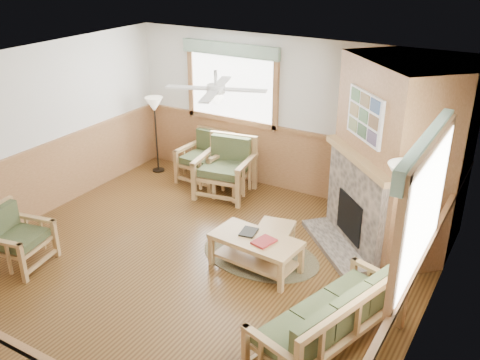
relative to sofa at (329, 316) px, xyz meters
The scene contains 22 objects.
floor 2.32m from the sofa, 167.36° to the left, with size 6.00×6.00×0.01m, color #523517.
ceiling 3.21m from the sofa, 167.36° to the left, with size 6.00×6.00×0.01m, color white.
wall_back 4.24m from the sofa, 122.40° to the left, with size 6.00×0.02×2.70m, color silver.
wall_left 5.32m from the sofa, behind, with size 0.02×6.00×2.70m, color silver.
wall_right 1.31m from the sofa, 32.56° to the left, with size 0.02×6.00×2.70m, color silver.
wainscot 2.28m from the sofa, 167.36° to the left, with size 6.00×6.00×1.10m, color #95653D, non-canonical shape.
fireplace 2.71m from the sofa, 93.82° to the left, with size 2.20×2.20×2.70m, color #95653D, non-canonical shape.
window_back 5.23m from the sofa, 133.83° to the left, with size 1.90×0.16×1.50m, color white, non-canonical shape.
window_right 2.25m from the sofa, 21.94° to the left, with size 0.16×1.90×1.50m, color white, non-canonical shape.
ceiling_fan 3.05m from the sofa, 157.43° to the left, with size 1.24×1.24×0.36m, color white, non-canonical shape.
sofa is the anchor object (origin of this frame).
armchair_back_left 4.77m from the sofa, 140.30° to the left, with size 0.81×0.81×0.91m, color #AC8550, non-canonical shape.
armchair_back_right 4.09m from the sofa, 137.91° to the left, with size 0.89×0.89×1.00m, color #AC8550, non-canonical shape.
armchair_left 4.32m from the sofa, behind, with size 0.74×0.74×0.83m, color #AC8550, non-canonical shape.
coffee_table 1.74m from the sofa, 146.19° to the left, with size 1.20×0.60×0.48m, color #AC8550, non-canonical shape.
end_table_chairs 3.98m from the sofa, 137.51° to the left, with size 0.45×0.44×0.51m, color #AC8550, non-canonical shape.
footstool 2.06m from the sofa, 133.34° to the left, with size 0.48×0.48×0.42m, color #AC8550, non-canonical shape.
braided_rug 2.04m from the sofa, 140.24° to the left, with size 1.75×1.75×0.01m, color brown.
floor_lamp_left 5.58m from the sofa, 147.77° to the left, with size 0.34×0.34×1.47m, color black, non-canonical shape.
floor_lamp_right 1.35m from the sofa, 74.87° to the left, with size 0.42×0.42×1.83m, color black, non-canonical shape.
book_red 1.58m from the sofa, 144.66° to the left, with size 0.22×0.30×0.03m, color maroon.
book_dark 1.89m from the sofa, 146.95° to the left, with size 0.20×0.27×0.03m, color black.
Camera 1 is at (3.74, -4.95, 4.11)m, focal length 40.00 mm.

